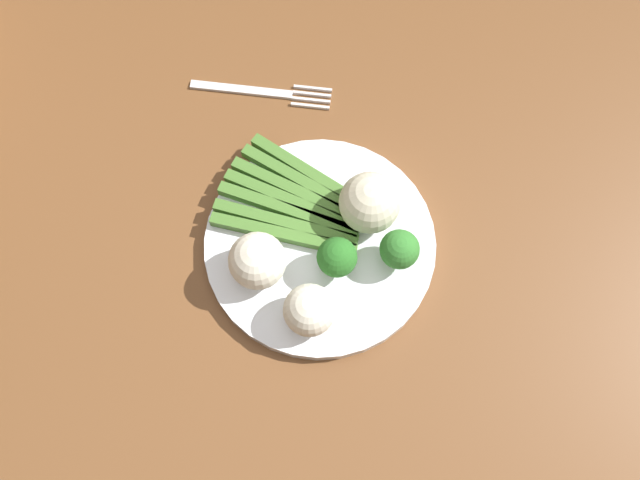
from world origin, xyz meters
name	(u,v)px	position (x,y,z in m)	size (l,w,h in m)	color
ground_plane	(329,350)	(0.00, 0.00, -0.01)	(6.00, 6.00, 0.02)	tan
dining_table	(335,252)	(0.00, 0.00, 0.62)	(1.10, 1.01, 0.73)	brown
plate	(320,244)	(0.03, -0.02, 0.74)	(0.24, 0.24, 0.01)	white
asparagus_bundle	(295,203)	(-0.01, -0.04, 0.75)	(0.14, 0.17, 0.01)	#47752D
broccoli_near_center	(399,250)	(0.05, 0.06, 0.77)	(0.04, 0.04, 0.05)	#609E3D
broccoli_right	(336,257)	(0.06, 0.00, 0.77)	(0.04, 0.04, 0.05)	#568E33
cauliflower_edge	(370,201)	(0.00, 0.03, 0.78)	(0.06, 0.06, 0.06)	beige
cauliflower_outer_edge	(310,310)	(0.11, -0.03, 0.77)	(0.05, 0.05, 0.05)	white
cauliflower_front_left	(257,261)	(0.06, -0.08, 0.77)	(0.06, 0.06, 0.06)	white
fork	(263,92)	(-0.16, -0.09, 0.73)	(0.03, 0.17, 0.00)	silver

